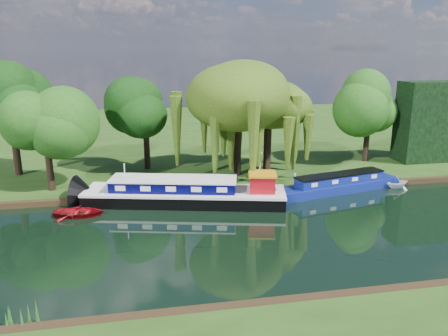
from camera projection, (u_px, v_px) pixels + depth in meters
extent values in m
plane|color=black|center=(294.00, 232.00, 28.56)|extent=(120.00, 120.00, 0.00)
cube|color=#203C10|center=(212.00, 133.00, 60.71)|extent=(120.00, 52.00, 0.45)
cube|color=black|center=(185.00, 198.00, 33.77)|extent=(15.69, 6.86, 1.02)
cube|color=silver|center=(185.00, 191.00, 33.61)|extent=(15.79, 6.94, 0.19)
cube|color=#04043E|center=(173.00, 185.00, 33.52)|extent=(9.81, 4.58, 0.81)
cube|color=silver|center=(173.00, 179.00, 33.39)|extent=(10.01, 4.79, 0.10)
cube|color=#9C0B14|center=(262.00, 183.00, 33.14)|extent=(2.26, 2.26, 1.28)
cube|color=#C87D0E|center=(262.00, 174.00, 32.96)|extent=(2.51, 2.51, 0.14)
cylinder|color=silver|center=(125.00, 176.00, 33.52)|extent=(0.09, 0.09, 2.04)
cube|color=navy|center=(339.00, 188.00, 36.55)|extent=(11.59, 4.41, 0.86)
cube|color=navy|center=(340.00, 179.00, 36.35)|extent=(8.14, 3.18, 0.72)
cube|color=black|center=(340.00, 174.00, 36.24)|extent=(8.25, 3.29, 0.10)
cube|color=silver|center=(315.00, 185.00, 34.53)|extent=(0.57, 0.17, 0.31)
cube|color=silver|center=(335.00, 182.00, 35.30)|extent=(0.57, 0.17, 0.31)
cube|color=silver|center=(355.00, 179.00, 36.07)|extent=(0.57, 0.17, 0.31)
cube|color=silver|center=(374.00, 176.00, 36.84)|extent=(0.57, 0.17, 0.31)
imported|color=#9C0B14|center=(80.00, 216.00, 31.29)|extent=(3.87, 3.02, 0.73)
imported|color=silver|center=(397.00, 188.00, 37.60)|extent=(2.57, 2.32, 1.19)
cylinder|color=black|center=(237.00, 144.00, 39.08)|extent=(0.75, 0.75, 5.79)
ellipsoid|color=#2B4D10|center=(238.00, 97.00, 37.98)|extent=(8.09, 8.09, 5.23)
cylinder|color=black|center=(267.00, 148.00, 40.02)|extent=(0.64, 0.64, 4.55)
ellipsoid|color=#2B4D10|center=(268.00, 113.00, 39.15)|extent=(6.22, 6.22, 4.02)
cylinder|color=black|center=(48.00, 154.00, 34.82)|extent=(0.55, 0.55, 6.06)
ellipsoid|color=#1E4D13|center=(45.00, 123.00, 34.16)|extent=(4.96, 4.96, 4.96)
cylinder|color=black|center=(14.00, 136.00, 38.98)|extent=(0.64, 0.64, 7.09)
ellipsoid|color=black|center=(10.00, 104.00, 38.21)|extent=(5.45, 5.45, 5.45)
cylinder|color=black|center=(146.00, 137.00, 41.16)|extent=(0.51, 0.51, 6.08)
ellipsoid|color=black|center=(145.00, 111.00, 40.50)|extent=(4.86, 4.86, 4.86)
cylinder|color=black|center=(367.00, 132.00, 44.04)|extent=(0.60, 0.60, 6.05)
ellipsoid|color=#1E4D13|center=(369.00, 107.00, 43.38)|extent=(4.84, 4.84, 4.84)
cube|color=black|center=(428.00, 122.00, 44.04)|extent=(6.00, 3.00, 8.00)
cylinder|color=silver|center=(260.00, 167.00, 38.19)|extent=(0.10, 0.10, 2.20)
sphere|color=white|center=(260.00, 153.00, 37.85)|extent=(0.36, 0.36, 0.36)
cylinder|color=silver|center=(138.00, 188.00, 34.48)|extent=(0.16, 0.16, 1.00)
cylinder|color=silver|center=(213.00, 184.00, 35.55)|extent=(0.16, 0.16, 1.00)
cylinder|color=silver|center=(295.00, 179.00, 36.80)|extent=(0.16, 0.16, 1.00)
cylinder|color=silver|center=(361.00, 175.00, 37.87)|extent=(0.16, 0.16, 1.00)
cone|color=#1A5216|center=(19.00, 318.00, 18.53)|extent=(1.20, 1.20, 1.10)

